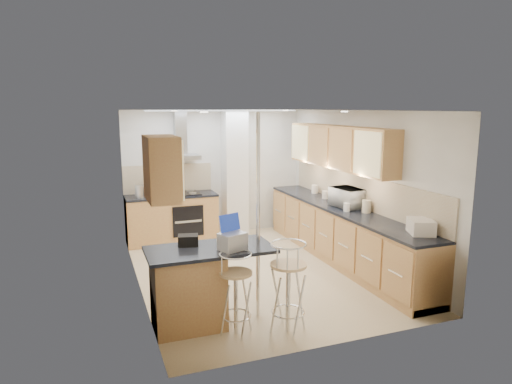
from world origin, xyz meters
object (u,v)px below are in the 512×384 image
object	(u,v)px
laptop	(232,241)
bar_stool_end	(288,287)
microwave	(348,198)
bar_stool_near	(236,293)
bread_bin	(421,227)

from	to	relation	value
laptop	bar_stool_end	size ratio (longest dim) A/B	0.27
microwave	laptop	world-z (taller)	microwave
laptop	bar_stool_near	bearing A→B (deg)	-117.35
microwave	bread_bin	size ratio (longest dim) A/B	1.58
microwave	bread_bin	bearing A→B (deg)	173.22
microwave	bar_stool_end	distance (m)	2.79
microwave	bread_bin	xyz separation A→B (m)	(0.03, -1.73, -0.06)
microwave	laptop	xyz separation A→B (m)	(-2.50, -1.58, -0.04)
laptop	bar_stool_near	size ratio (longest dim) A/B	0.30
bar_stool_near	microwave	bearing A→B (deg)	55.80
bar_stool_end	bread_bin	size ratio (longest dim) A/B	2.92
bar_stool_end	bread_bin	distance (m)	2.05
laptop	bar_stool_end	world-z (taller)	laptop
microwave	laptop	bearing A→B (deg)	114.47
laptop	bar_stool_near	distance (m)	0.59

